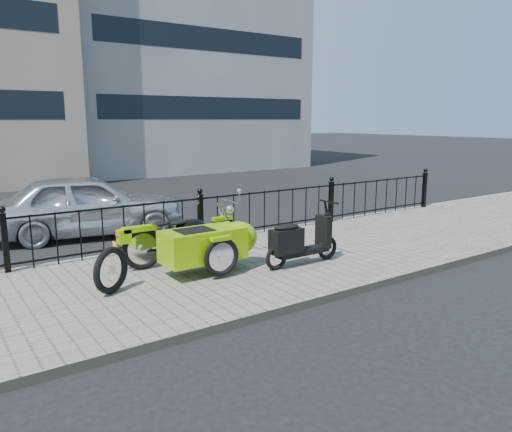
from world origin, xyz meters
TOP-DOWN VIEW (x-y plane):
  - ground at (0.00, 0.00)m, footprint 120.00×120.00m
  - sidewalk at (0.00, -0.50)m, footprint 30.00×3.80m
  - curb at (0.00, 1.44)m, footprint 30.00×0.10m
  - iron_fence at (0.00, 1.30)m, footprint 14.11×0.11m
  - building_grey at (7.00, 16.99)m, footprint 12.00×8.01m
  - motorcycle_sidecar at (-0.78, -0.41)m, footprint 2.28×1.48m
  - scooter at (0.55, -1.05)m, footprint 1.53×0.45m
  - spare_tire at (-2.46, -0.61)m, footprint 0.63×0.42m
  - sedan_car at (-1.53, 3.61)m, footprint 4.28×2.34m

SIDE VIEW (x-z plane):
  - ground at x=0.00m, z-range 0.00..0.00m
  - sidewalk at x=0.00m, z-range 0.00..0.12m
  - curb at x=0.00m, z-range 0.00..0.12m
  - spare_tire at x=-2.46m, z-range 0.12..0.79m
  - scooter at x=0.55m, z-range 0.00..1.04m
  - iron_fence at x=0.00m, z-range 0.05..1.12m
  - motorcycle_sidecar at x=-0.78m, z-range 0.10..1.09m
  - sedan_car at x=-1.53m, z-range 0.00..1.38m
  - building_grey at x=7.00m, z-range 0.00..15.00m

